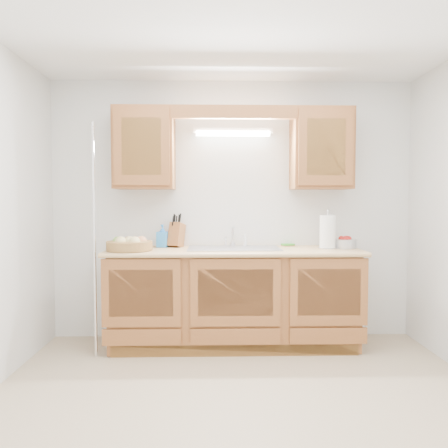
{
  "coord_description": "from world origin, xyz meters",
  "views": [
    {
      "loc": [
        -0.19,
        -2.78,
        1.34
      ],
      "look_at": [
        -0.1,
        0.85,
        1.15
      ],
      "focal_mm": 35.0,
      "sensor_mm": 36.0,
      "label": 1
    }
  ],
  "objects_px": {
    "knife_block": "(177,234)",
    "apple_bowl": "(344,243)",
    "fruit_basket": "(130,244)",
    "paper_towel": "(328,232)"
  },
  "relations": [
    {
      "from": "knife_block",
      "to": "apple_bowl",
      "type": "xyz_separation_m",
      "value": [
        1.57,
        -0.15,
        -0.07
      ]
    },
    {
      "from": "fruit_basket",
      "to": "paper_towel",
      "type": "xyz_separation_m",
      "value": [
        1.79,
        0.11,
        0.1
      ]
    },
    {
      "from": "paper_towel",
      "to": "apple_bowl",
      "type": "relative_size",
      "value": 1.47
    },
    {
      "from": "apple_bowl",
      "to": "paper_towel",
      "type": "bearing_deg",
      "value": -163.9
    },
    {
      "from": "apple_bowl",
      "to": "knife_block",
      "type": "bearing_deg",
      "value": 174.41
    },
    {
      "from": "fruit_basket",
      "to": "knife_block",
      "type": "relative_size",
      "value": 1.37
    },
    {
      "from": "fruit_basket",
      "to": "paper_towel",
      "type": "relative_size",
      "value": 1.25
    },
    {
      "from": "knife_block",
      "to": "paper_towel",
      "type": "height_order",
      "value": "paper_towel"
    },
    {
      "from": "knife_block",
      "to": "apple_bowl",
      "type": "height_order",
      "value": "knife_block"
    },
    {
      "from": "knife_block",
      "to": "apple_bowl",
      "type": "distance_m",
      "value": 1.58
    }
  ]
}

